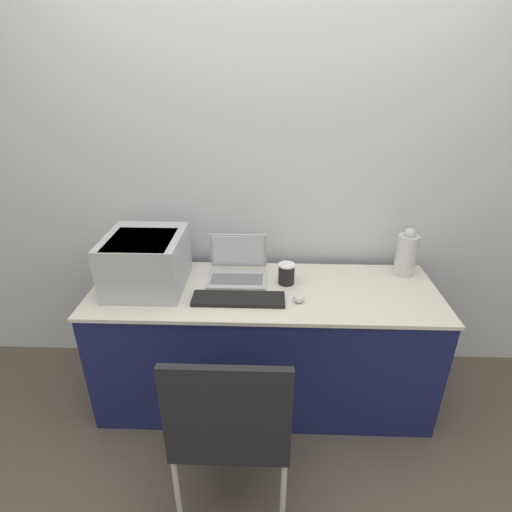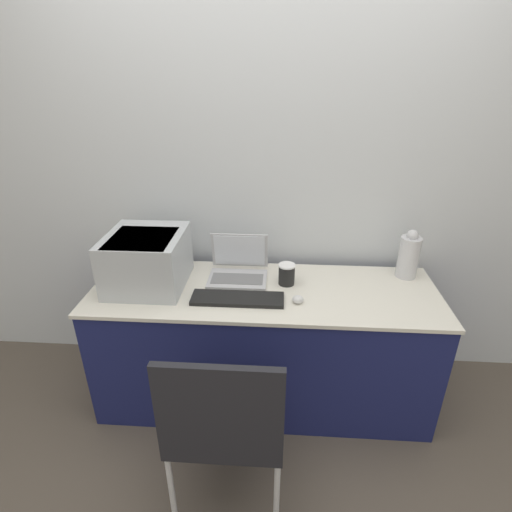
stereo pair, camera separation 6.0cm
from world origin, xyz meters
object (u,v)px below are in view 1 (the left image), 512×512
object	(u,v)px
metal_pitcher	(406,254)
coffee_cup	(286,274)
laptop_left	(238,269)
mouse	(299,299)
chair	(231,419)
external_keyboard	(238,299)
printer	(146,260)

from	to	relation	value
metal_pitcher	coffee_cup	bearing A→B (deg)	-168.82
laptop_left	mouse	world-z (taller)	laptop_left
coffee_cup	metal_pitcher	bearing A→B (deg)	11.18
laptop_left	chair	distance (m)	0.85
laptop_left	coffee_cup	xyz separation A→B (m)	(0.27, -0.06, 0.01)
laptop_left	coffee_cup	world-z (taller)	laptop_left
external_keyboard	chair	world-z (taller)	chair
coffee_cup	chair	world-z (taller)	chair
printer	coffee_cup	xyz separation A→B (m)	(0.74, 0.05, -0.10)
coffee_cup	laptop_left	bearing A→B (deg)	167.39
chair	printer	bearing A→B (deg)	125.62
coffee_cup	metal_pitcher	distance (m)	0.68
printer	mouse	bearing A→B (deg)	-9.92
external_keyboard	coffee_cup	bearing A→B (deg)	37.37
coffee_cup	chair	bearing A→B (deg)	-107.73
external_keyboard	metal_pitcher	distance (m)	0.97
laptop_left	mouse	distance (m)	0.41
printer	external_keyboard	distance (m)	0.53
printer	chair	xyz separation A→B (m)	(0.50, -0.70, -0.36)
printer	chair	world-z (taller)	printer
chair	mouse	bearing A→B (deg)	62.10
laptop_left	metal_pitcher	world-z (taller)	metal_pitcher
printer	chair	distance (m)	0.93
metal_pitcher	chair	distance (m)	1.30
laptop_left	external_keyboard	size ratio (longest dim) A/B	0.68
chair	laptop_left	bearing A→B (deg)	92.03
chair	coffee_cup	bearing A→B (deg)	72.27
metal_pitcher	mouse	bearing A→B (deg)	-152.26
printer	laptop_left	size ratio (longest dim) A/B	1.32
laptop_left	mouse	size ratio (longest dim) A/B	5.58
printer	external_keyboard	size ratio (longest dim) A/B	0.90
external_keyboard	coffee_cup	size ratio (longest dim) A/B	4.04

